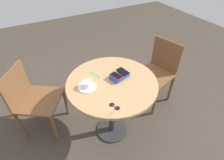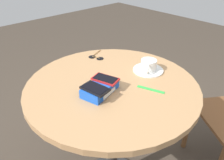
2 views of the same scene
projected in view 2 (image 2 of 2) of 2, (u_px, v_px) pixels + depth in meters
The scene contains 8 objects.
round_table at pixel (112, 104), 1.17m from camera, with size 0.87×0.87×0.77m.
phone_box at pixel (100, 88), 1.02m from camera, with size 0.20×0.15×0.04m.
phone_black at pixel (95, 88), 0.97m from camera, with size 0.09×0.14×0.01m.
phone_red at pixel (105, 79), 1.04m from camera, with size 0.10×0.14×0.01m.
saucer at pixel (148, 70), 1.21m from camera, with size 0.17×0.17×0.01m, color white.
coffee_cup at pixel (149, 65), 1.19m from camera, with size 0.11×0.09×0.06m.
lanyard_strap at pixel (151, 89), 1.05m from camera, with size 0.14×0.02×0.00m, color green.
sunglasses at pixel (96, 57), 1.36m from camera, with size 0.13×0.12×0.01m.
Camera 2 is at (-0.64, -0.68, 1.36)m, focal length 35.00 mm.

